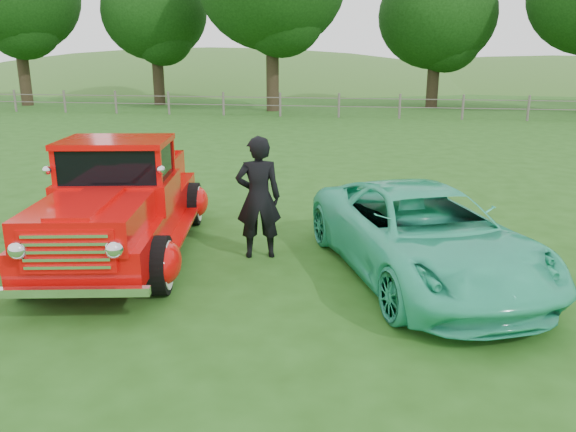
% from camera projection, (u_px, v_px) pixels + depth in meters
% --- Properties ---
extents(ground, '(140.00, 140.00, 0.00)m').
position_uv_depth(ground, '(191.00, 286.00, 7.42)').
color(ground, '#234E15').
rests_on(ground, ground).
extents(distant_hills, '(116.00, 60.00, 18.00)m').
position_uv_depth(distant_hills, '(331.00, 124.00, 65.68)').
color(distant_hills, '#346023').
rests_on(distant_hills, ground).
extents(fence_line, '(48.00, 0.12, 1.20)m').
position_uv_depth(fence_line, '(339.00, 105.00, 28.10)').
color(fence_line, '#675E57').
rests_on(fence_line, ground).
extents(tree_mid_west, '(6.40, 6.40, 8.46)m').
position_uv_depth(tree_mid_west, '(154.00, 13.00, 34.46)').
color(tree_mid_west, black).
rests_on(tree_mid_west, ground).
extents(tree_near_east, '(6.80, 6.80, 8.33)m').
position_uv_depth(tree_near_east, '(437.00, 16.00, 32.63)').
color(tree_near_east, black).
rests_on(tree_near_east, ground).
extents(red_pickup, '(2.95, 5.23, 1.78)m').
position_uv_depth(red_pickup, '(122.00, 204.00, 8.40)').
color(red_pickup, black).
rests_on(red_pickup, ground).
extents(teal_sedan, '(3.60, 4.86, 1.23)m').
position_uv_depth(teal_sedan, '(423.00, 234.00, 7.56)').
color(teal_sedan, '#31C798').
rests_on(teal_sedan, ground).
extents(man, '(0.76, 0.60, 1.83)m').
position_uv_depth(man, '(258.00, 198.00, 8.27)').
color(man, black).
rests_on(man, ground).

